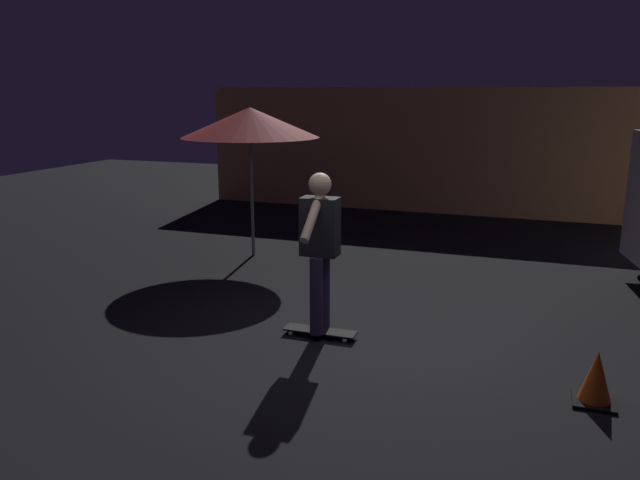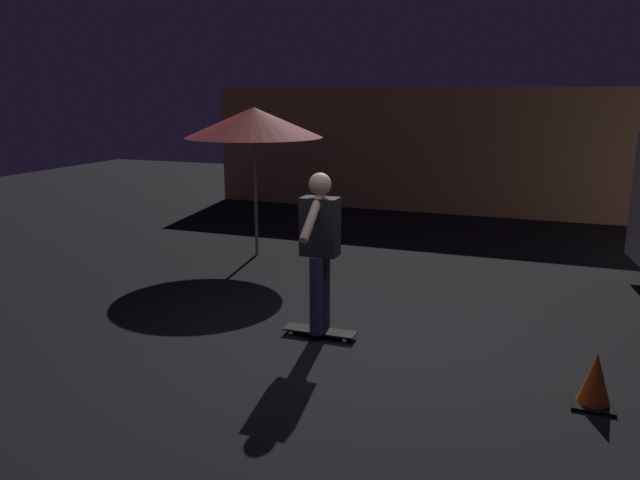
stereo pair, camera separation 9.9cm
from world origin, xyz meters
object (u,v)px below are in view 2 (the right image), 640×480
(patio_umbrella, at_px, (254,123))
(skater, at_px, (320,241))
(traffic_cone, at_px, (595,381))
(skateboard_ridden, at_px, (320,331))

(patio_umbrella, height_order, skater, patio_umbrella)
(patio_umbrella, bearing_deg, traffic_cone, -35.51)
(skateboard_ridden, height_order, traffic_cone, traffic_cone)
(patio_umbrella, bearing_deg, skater, -52.82)
(patio_umbrella, height_order, traffic_cone, patio_umbrella)
(patio_umbrella, bearing_deg, skateboard_ridden, -52.82)
(patio_umbrella, relative_size, skateboard_ridden, 2.94)
(skater, height_order, traffic_cone, skater)
(patio_umbrella, distance_m, skater, 3.68)
(traffic_cone, bearing_deg, skateboard_ridden, 167.34)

